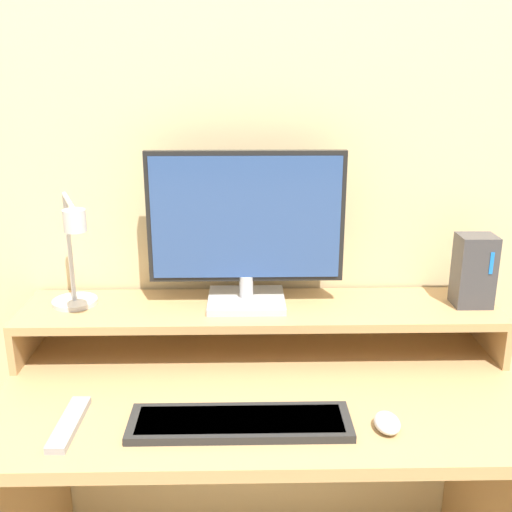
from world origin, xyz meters
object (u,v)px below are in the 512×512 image
object	(u,v)px
monitor	(246,228)
mouse	(387,423)
router_dock	(474,271)
remote_control	(69,424)
desk_lamp	(74,262)
keyboard	(240,422)

from	to	relation	value
monitor	mouse	xyz separation A→B (m)	(0.29, -0.39, -0.32)
router_dock	remote_control	size ratio (longest dim) A/B	0.97
router_dock	monitor	bearing A→B (deg)	177.82
remote_control	monitor	bearing A→B (deg)	44.46
monitor	desk_lamp	xyz separation A→B (m)	(-0.43, -0.06, -0.07)
router_dock	mouse	xyz separation A→B (m)	(-0.30, -0.37, -0.21)
monitor	desk_lamp	size ratio (longest dim) A/B	1.67
monitor	desk_lamp	distance (m)	0.43
keyboard	remote_control	size ratio (longest dim) A/B	2.42
desk_lamp	mouse	xyz separation A→B (m)	(0.72, -0.33, -0.25)
desk_lamp	keyboard	bearing A→B (deg)	-37.23
mouse	router_dock	bearing A→B (deg)	51.18
router_dock	mouse	size ratio (longest dim) A/B	2.41
router_dock	remote_control	bearing A→B (deg)	-160.22
monitor	mouse	world-z (taller)	monitor
desk_lamp	router_dock	distance (m)	1.02
desk_lamp	router_dock	size ratio (longest dim) A/B	1.59
monitor	keyboard	world-z (taller)	monitor
desk_lamp	remote_control	xyz separation A→B (m)	(0.05, -0.31, -0.26)
mouse	desk_lamp	bearing A→B (deg)	155.42
remote_control	desk_lamp	bearing A→B (deg)	99.01
keyboard	remote_control	xyz separation A→B (m)	(-0.36, 0.00, -0.00)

